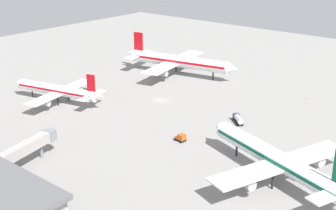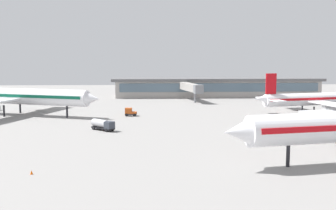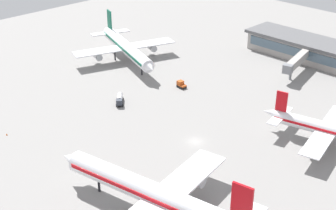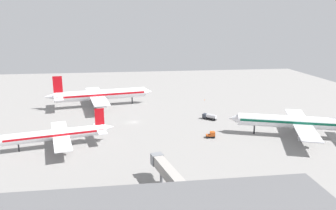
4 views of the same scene
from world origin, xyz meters
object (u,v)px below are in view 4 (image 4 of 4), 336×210
(airplane_taxiing, at_px, (57,134))
(baggage_tug, at_px, (211,135))
(airplane_distant, at_px, (100,95))
(safety_cone_near_gate, at_px, (205,100))
(fuel_truck, at_px, (210,116))
(airplane_at_gate, at_px, (297,122))

(airplane_taxiing, xyz_separation_m, baggage_tug, (54.52, 1.68, -3.27))
(airplane_taxiing, bearing_deg, airplane_distant, -114.54)
(safety_cone_near_gate, bearing_deg, baggage_tug, -101.57)
(fuel_truck, bearing_deg, airplane_at_gate, 178.70)
(baggage_tug, bearing_deg, fuel_truck, 83.48)
(airplane_distant, relative_size, baggage_tug, 15.72)
(airplane_at_gate, height_order, airplane_distant, airplane_distant)
(airplane_at_gate, relative_size, airplane_distant, 0.90)
(baggage_tug, height_order, safety_cone_near_gate, baggage_tug)
(airplane_distant, relative_size, fuel_truck, 9.01)
(airplane_taxiing, height_order, safety_cone_near_gate, airplane_taxiing)
(airplane_at_gate, bearing_deg, baggage_tug, 14.31)
(airplane_distant, xyz_separation_m, baggage_tug, (43.38, -52.71, -4.79))
(airplane_taxiing, xyz_separation_m, fuel_truck, (59.81, 24.26, -3.04))
(fuel_truck, xyz_separation_m, safety_cone_near_gate, (6.63, 35.68, -1.09))
(airplane_at_gate, bearing_deg, airplane_taxiing, 18.61)
(airplane_distant, xyz_separation_m, fuel_truck, (48.67, -30.13, -4.56))
(baggage_tug, relative_size, safety_cone_near_gate, 5.66)
(airplane_taxiing, relative_size, baggage_tug, 11.65)
(airplane_distant, distance_m, fuel_truck, 57.43)
(airplane_at_gate, height_order, fuel_truck, airplane_at_gate)
(airplane_at_gate, relative_size, safety_cone_near_gate, 80.54)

